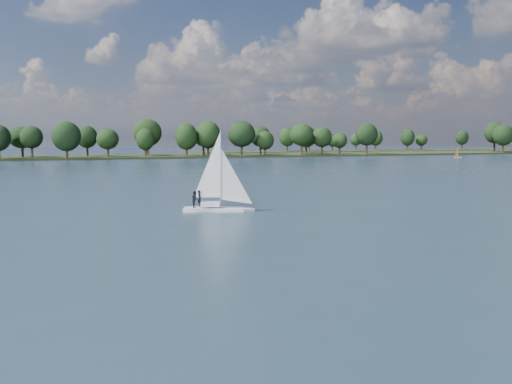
{
  "coord_description": "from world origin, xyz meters",
  "views": [
    {
      "loc": [
        -26.42,
        -17.69,
        7.99
      ],
      "look_at": [
        -5.56,
        35.45,
        2.5
      ],
      "focal_mm": 40.0,
      "sensor_mm": 36.0,
      "label": 1
    }
  ],
  "objects": [
    {
      "name": "far_shore_back",
      "position": [
        160.0,
        260.0,
        0.0
      ],
      "size": [
        220.0,
        30.0,
        1.4
      ],
      "primitive_type": "cube",
      "color": "black",
      "rests_on": "ground"
    },
    {
      "name": "dinghy_orange",
      "position": [
        131.02,
        163.68,
        1.05
      ],
      "size": [
        2.97,
        1.73,
        4.46
      ],
      "rotation": [
        0.0,
        0.0,
        -0.24
      ],
      "color": "silver",
      "rests_on": "ground"
    },
    {
      "name": "far_shore",
      "position": [
        0.0,
        212.0,
        0.0
      ],
      "size": [
        660.0,
        40.0,
        1.5
      ],
      "primitive_type": "cube",
      "color": "black",
      "rests_on": "ground"
    },
    {
      "name": "sailboat",
      "position": [
        -8.25,
        40.9,
        2.56
      ],
      "size": [
        7.21,
        4.31,
        9.18
      ],
      "rotation": [
        0.0,
        0.0,
        -0.36
      ],
      "color": "silver",
      "rests_on": "ground"
    },
    {
      "name": "treeline",
      "position": [
        -5.59,
        207.55,
        8.15
      ],
      "size": [
        562.45,
        73.5,
        18.07
      ],
      "color": "black",
      "rests_on": "ground"
    },
    {
      "name": "ground",
      "position": [
        0.0,
        100.0,
        0.0
      ],
      "size": [
        700.0,
        700.0,
        0.0
      ],
      "primitive_type": "plane",
      "color": "#233342",
      "rests_on": "ground"
    }
  ]
}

